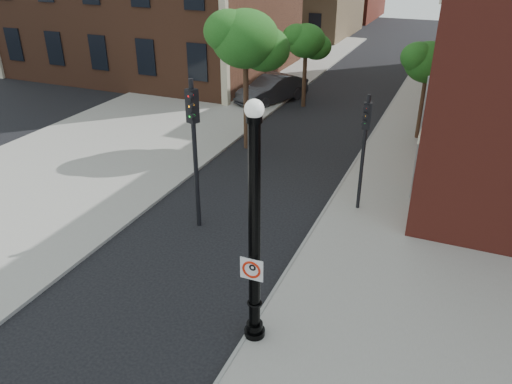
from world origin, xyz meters
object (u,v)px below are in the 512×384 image
at_px(no_parking_sign, 252,269).
at_px(parked_car, 272,89).
at_px(traffic_signal_right, 365,135).
at_px(lamppost, 254,242).
at_px(traffic_signal_left, 194,131).

relative_size(no_parking_sign, parked_car, 0.12).
distance_m(no_parking_sign, traffic_signal_right, 7.81).
bearing_deg(parked_car, no_parking_sign, -47.78).
height_order(no_parking_sign, parked_car, no_parking_sign).
xyz_separation_m(lamppost, no_parking_sign, (-0.00, -0.16, -0.64)).
bearing_deg(traffic_signal_right, no_parking_sign, -107.25).
height_order(traffic_signal_left, traffic_signal_right, traffic_signal_left).
bearing_deg(parked_car, lamppost, -47.63).
bearing_deg(no_parking_sign, traffic_signal_left, 130.27).
distance_m(traffic_signal_left, traffic_signal_right, 5.84).
distance_m(lamppost, traffic_signal_left, 5.92).
height_order(lamppost, traffic_signal_left, lamppost).
xyz_separation_m(lamppost, traffic_signal_right, (0.88, 7.56, 0.11)).
xyz_separation_m(parked_car, traffic_signal_right, (7.95, -11.67, 2.13)).
bearing_deg(traffic_signal_right, lamppost, -107.37).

